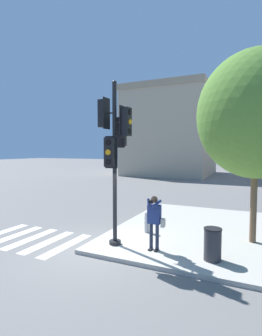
{
  "coord_description": "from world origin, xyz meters",
  "views": [
    {
      "loc": [
        4.53,
        -7.05,
        3.25
      ],
      "look_at": [
        1.03,
        0.43,
        2.7
      ],
      "focal_mm": 28.0,
      "sensor_mm": 36.0,
      "label": 1
    }
  ],
  "objects_px": {
    "traffic_signal_pole": "(115,142)",
    "fire_hydrant": "(147,222)",
    "street_tree": "(256,115)",
    "trash_bin": "(213,244)",
    "person_photographer": "(155,218)"
  },
  "relations": [
    {
      "from": "fire_hydrant",
      "to": "trash_bin",
      "type": "height_order",
      "value": "trash_bin"
    },
    {
      "from": "traffic_signal_pole",
      "to": "trash_bin",
      "type": "height_order",
      "value": "traffic_signal_pole"
    },
    {
      "from": "traffic_signal_pole",
      "to": "street_tree",
      "type": "relative_size",
      "value": 0.83
    },
    {
      "from": "street_tree",
      "to": "trash_bin",
      "type": "relative_size",
      "value": 6.94
    },
    {
      "from": "traffic_signal_pole",
      "to": "fire_hydrant",
      "type": "relative_size",
      "value": 6.69
    },
    {
      "from": "street_tree",
      "to": "fire_hydrant",
      "type": "distance_m",
      "value": 5.39
    },
    {
      "from": "person_photographer",
      "to": "street_tree",
      "type": "distance_m",
      "value": 4.8
    },
    {
      "from": "street_tree",
      "to": "trash_bin",
      "type": "bearing_deg",
      "value": -115.73
    },
    {
      "from": "person_photographer",
      "to": "trash_bin",
      "type": "height_order",
      "value": "person_photographer"
    },
    {
      "from": "street_tree",
      "to": "trash_bin",
      "type": "xyz_separation_m",
      "value": [
        -1.03,
        -2.14,
        -3.84
      ]
    },
    {
      "from": "person_photographer",
      "to": "fire_hydrant",
      "type": "distance_m",
      "value": 1.89
    },
    {
      "from": "traffic_signal_pole",
      "to": "street_tree",
      "type": "distance_m",
      "value": 4.78
    },
    {
      "from": "person_photographer",
      "to": "fire_hydrant",
      "type": "height_order",
      "value": "person_photographer"
    },
    {
      "from": "traffic_signal_pole",
      "to": "person_photographer",
      "type": "distance_m",
      "value": 2.73
    },
    {
      "from": "person_photographer",
      "to": "fire_hydrant",
      "type": "relative_size",
      "value": 2.13
    }
  ]
}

